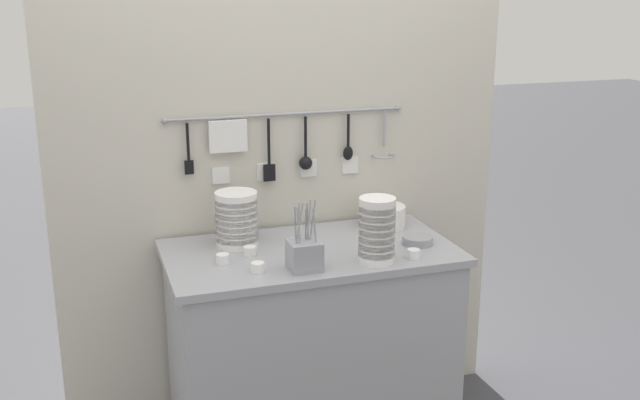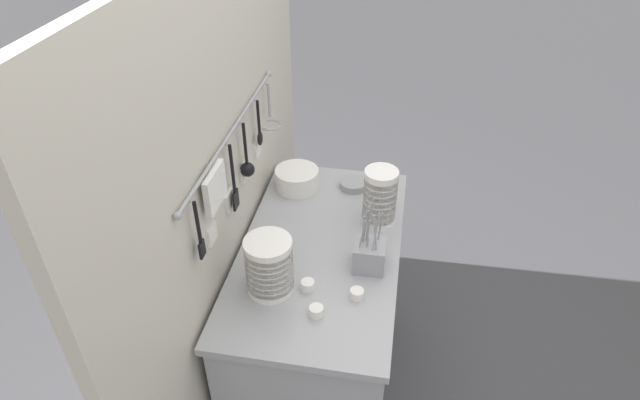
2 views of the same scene
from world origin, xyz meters
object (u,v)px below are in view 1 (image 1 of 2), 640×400
object	(u,v)px
cup_by_caddy	(250,251)
cup_front_right	(223,259)
cup_centre	(258,267)
bowl_stack_nested_right	(377,230)
plate_stack	(382,216)
cutlery_caddy	(304,254)
cup_back_right	(414,254)
bowl_stack_tall_left	(237,219)
steel_mixing_bowl	(418,240)

from	to	relation	value
cup_by_caddy	cup_front_right	bearing A→B (deg)	-156.00
cup_centre	cup_front_right	distance (m)	0.16
bowl_stack_nested_right	cup_front_right	size ratio (longest dim) A/B	5.08
plate_stack	cutlery_caddy	xyz separation A→B (m)	(-0.46, -0.37, 0.01)
cutlery_caddy	cup_front_right	bearing A→B (deg)	150.92
cutlery_caddy	cup_back_right	world-z (taller)	cutlery_caddy
cup_by_caddy	cup_back_right	bearing A→B (deg)	-21.36
bowl_stack_tall_left	cup_by_caddy	world-z (taller)	bowl_stack_tall_left
cup_front_right	plate_stack	bearing A→B (deg)	16.77
cup_centre	steel_mixing_bowl	bearing A→B (deg)	8.18
steel_mixing_bowl	cup_centre	bearing A→B (deg)	-171.82
cutlery_caddy	cup_back_right	distance (m)	0.42
bowl_stack_tall_left	plate_stack	distance (m)	0.63
cup_centre	cup_back_right	xyz separation A→B (m)	(0.58, -0.05, 0.00)
steel_mixing_bowl	bowl_stack_nested_right	bearing A→B (deg)	-150.28
cup_centre	cup_by_caddy	distance (m)	0.17
cup_back_right	cup_front_right	bearing A→B (deg)	165.83
cup_centre	cup_back_right	world-z (taller)	same
cup_centre	cutlery_caddy	bearing A→B (deg)	-8.50
plate_stack	cup_front_right	bearing A→B (deg)	-163.23
cup_centre	cup_back_right	distance (m)	0.59
bowl_stack_tall_left	cutlery_caddy	size ratio (longest dim) A/B	0.84
plate_stack	cup_back_right	world-z (taller)	plate_stack
steel_mixing_bowl	cup_front_right	distance (m)	0.77
bowl_stack_tall_left	steel_mixing_bowl	size ratio (longest dim) A/B	1.79
cutlery_caddy	cup_by_caddy	xyz separation A→B (m)	(-0.15, 0.20, -0.04)
cup_front_right	steel_mixing_bowl	bearing A→B (deg)	-2.06
bowl_stack_nested_right	plate_stack	bearing A→B (deg)	64.09
plate_stack	bowl_stack_tall_left	bearing A→B (deg)	-176.46
cup_by_caddy	cup_back_right	size ratio (longest dim) A/B	1.00
steel_mixing_bowl	cup_front_right	size ratio (longest dim) A/B	2.51
cup_centre	bowl_stack_tall_left	bearing A→B (deg)	91.44
bowl_stack_nested_right	cup_front_right	xyz separation A→B (m)	(-0.54, 0.16, -0.10)
bowl_stack_tall_left	cup_by_caddy	distance (m)	0.16
steel_mixing_bowl	cup_by_caddy	world-z (taller)	cup_by_caddy
cup_front_right	cup_by_caddy	bearing A→B (deg)	24.00
bowl_stack_tall_left	cup_back_right	xyz separation A→B (m)	(0.59, -0.35, -0.09)
bowl_stack_tall_left	steel_mixing_bowl	world-z (taller)	bowl_stack_tall_left
bowl_stack_nested_right	cup_back_right	size ratio (longest dim) A/B	5.08
bowl_stack_tall_left	plate_stack	xyz separation A→B (m)	(0.63, 0.04, -0.06)
steel_mixing_bowl	cutlery_caddy	distance (m)	0.52
plate_stack	cutlery_caddy	bearing A→B (deg)	-141.23
cup_by_caddy	bowl_stack_tall_left	bearing A→B (deg)	98.71
cup_by_caddy	cup_centre	bearing A→B (deg)	-93.96
bowl_stack_nested_right	cup_by_caddy	bearing A→B (deg)	153.89
cup_back_right	bowl_stack_nested_right	bearing A→B (deg)	174.39
cutlery_caddy	cup_centre	distance (m)	0.17
cutlery_caddy	cup_front_right	world-z (taller)	cutlery_caddy
cup_centre	cup_front_right	size ratio (longest dim) A/B	1.00
bowl_stack_tall_left	cup_back_right	distance (m)	0.69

